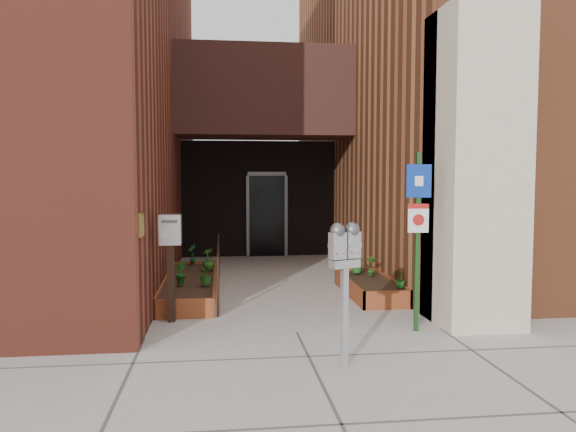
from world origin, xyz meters
name	(u,v)px	position (x,y,z in m)	size (l,w,h in m)	color
ground	(297,333)	(0.00, 0.00, 0.00)	(80.00, 80.00, 0.00)	#9E9991
architecture	(252,60)	(-0.18, 6.89, 4.98)	(20.00, 14.60, 10.00)	maroon
planter_left	(190,286)	(-1.55, 2.70, 0.13)	(0.90, 3.60, 0.30)	maroon
planter_right	(370,288)	(1.60, 2.20, 0.13)	(0.80, 2.20, 0.30)	maroon
handrail	(218,252)	(-1.05, 2.65, 0.75)	(0.04, 3.34, 0.90)	black
parking_meter	(345,256)	(0.33, -1.40, 1.24)	(0.37, 0.24, 1.60)	#ABABAE
sign_post	(418,222)	(1.62, -0.11, 1.49)	(0.33, 0.09, 2.42)	#163B15
payment_dropbox	(171,245)	(-1.72, 0.80, 1.12)	(0.31, 0.24, 1.55)	black
shrub_left_a	(206,274)	(-1.25, 2.00, 0.47)	(0.30, 0.30, 0.33)	#205418
shrub_left_b	(180,273)	(-1.68, 2.09, 0.49)	(0.21, 0.21, 0.37)	#1B5819
shrub_left_c	(208,259)	(-1.25, 3.48, 0.51)	(0.23, 0.23, 0.41)	#2A5D1A
shrub_left_d	(192,254)	(-1.59, 4.23, 0.50)	(0.21, 0.21, 0.41)	#18551D
shrub_right_a	(400,279)	(1.85, 1.30, 0.45)	(0.16, 0.16, 0.29)	#195217
shrub_right_b	(372,266)	(1.69, 2.43, 0.49)	(0.20, 0.20, 0.37)	#225A19
shrub_right_c	(357,263)	(1.51, 2.76, 0.49)	(0.34, 0.34, 0.38)	#1F601B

